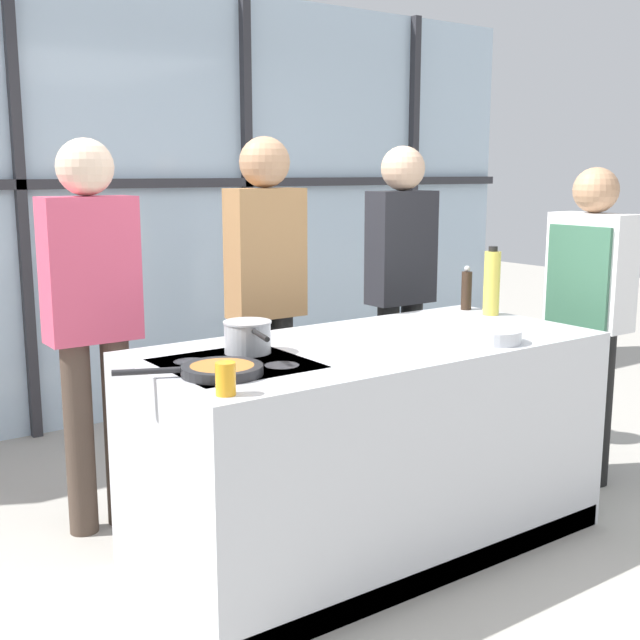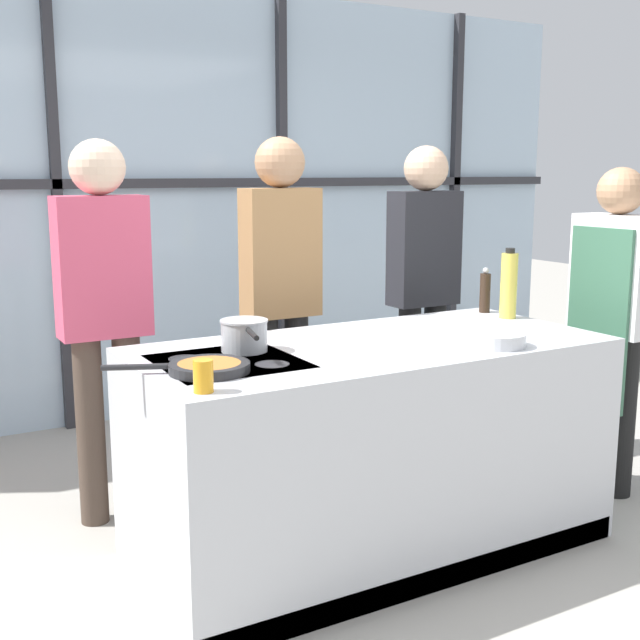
% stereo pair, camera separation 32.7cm
% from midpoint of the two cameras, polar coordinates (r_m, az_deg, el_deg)
% --- Properties ---
extents(ground_plane, '(18.00, 18.00, 0.00)m').
position_cam_midpoint_polar(ground_plane, '(3.67, 0.89, -15.63)').
color(ground_plane, '#ADA89E').
extents(back_window_wall, '(6.40, 0.10, 2.80)m').
position_cam_midpoint_polar(back_window_wall, '(5.40, -14.31, 7.96)').
color(back_window_wall, silver).
rests_on(back_window_wall, ground_plane).
extents(demo_island, '(1.99, 0.92, 0.91)m').
position_cam_midpoint_polar(demo_island, '(3.49, 0.91, -8.93)').
color(demo_island, silver).
rests_on(demo_island, ground_plane).
extents(chef, '(0.23, 0.43, 1.64)m').
position_cam_midpoint_polar(chef, '(4.29, 16.47, 0.88)').
color(chef, black).
rests_on(chef, ground_plane).
extents(spectator_far_left, '(0.40, 0.25, 1.76)m').
position_cam_midpoint_polar(spectator_far_left, '(3.70, -18.35, 0.76)').
color(spectator_far_left, '#47382D').
rests_on(spectator_far_left, ground_plane).
extents(spectator_center_left, '(0.39, 0.25, 1.78)m').
position_cam_midpoint_polar(spectator_center_left, '(4.04, -6.17, 2.44)').
color(spectator_center_left, black).
rests_on(spectator_center_left, ground_plane).
extents(spectator_center_right, '(0.39, 0.25, 1.75)m').
position_cam_midpoint_polar(spectator_center_right, '(4.55, 3.73, 3.05)').
color(spectator_center_right, black).
rests_on(spectator_center_right, ground_plane).
extents(frying_pan, '(0.50, 0.31, 0.04)m').
position_cam_midpoint_polar(frying_pan, '(2.87, -10.41, -3.53)').
color(frying_pan, '#232326').
rests_on(frying_pan, demo_island).
extents(saucepan, '(0.19, 0.35, 0.13)m').
position_cam_midpoint_polar(saucepan, '(3.18, -8.11, -1.17)').
color(saucepan, silver).
rests_on(saucepan, demo_island).
extents(white_plate, '(0.22, 0.22, 0.01)m').
position_cam_midpoint_polar(white_plate, '(3.62, 7.57, -0.72)').
color(white_plate, white).
rests_on(white_plate, demo_island).
extents(mixing_bowl, '(0.24, 0.24, 0.06)m').
position_cam_midpoint_polar(mixing_bowl, '(3.40, 9.54, -1.10)').
color(mixing_bowl, silver).
rests_on(mixing_bowl, demo_island).
extents(oil_bottle, '(0.08, 0.08, 0.34)m').
position_cam_midpoint_polar(oil_bottle, '(4.04, 9.88, 2.63)').
color(oil_bottle, '#E0CC4C').
rests_on(oil_bottle, demo_island).
extents(pepper_grinder, '(0.05, 0.05, 0.23)m').
position_cam_midpoint_polar(pepper_grinder, '(4.18, 8.19, 2.14)').
color(pepper_grinder, '#332319').
rests_on(pepper_grinder, demo_island).
extents(juice_glass_near, '(0.07, 0.07, 0.11)m').
position_cam_midpoint_polar(juice_glass_near, '(2.60, -10.33, -4.18)').
color(juice_glass_near, orange).
rests_on(juice_glass_near, demo_island).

